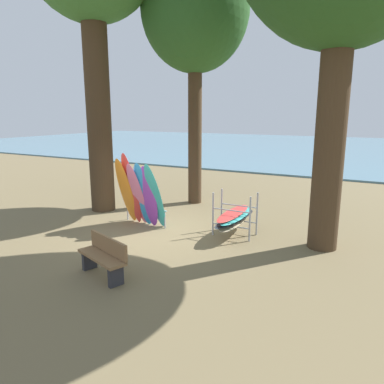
# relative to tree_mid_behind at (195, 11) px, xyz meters

# --- Properties ---
(ground_plane) EXTENTS (80.00, 80.00, 0.00)m
(ground_plane) POSITION_rel_tree_mid_behind_xyz_m (0.59, -3.94, -6.96)
(ground_plane) COLOR brown
(lake_water) EXTENTS (80.00, 36.00, 0.10)m
(lake_water) POSITION_rel_tree_mid_behind_xyz_m (0.59, 25.68, -6.91)
(lake_water) COLOR slate
(lake_water) RESTS_ON ground
(tree_mid_behind) EXTENTS (3.86, 3.86, 9.27)m
(tree_mid_behind) POSITION_rel_tree_mid_behind_xyz_m (0.00, 0.00, 0.00)
(tree_mid_behind) COLOR #42301E
(tree_mid_behind) RESTS_ON ground
(leaning_board_pile) EXTENTS (1.76, 0.85, 2.28)m
(leaning_board_pile) POSITION_rel_tree_mid_behind_xyz_m (-0.05, -3.50, -5.94)
(leaning_board_pile) COLOR orange
(leaning_board_pile) RESTS_ON ground
(board_storage_rack) EXTENTS (1.15, 2.13, 1.25)m
(board_storage_rack) POSITION_rel_tree_mid_behind_xyz_m (2.82, -2.91, -6.44)
(board_storage_rack) COLOR #9EA0A5
(board_storage_rack) RESTS_ON ground
(park_bench) EXTENTS (1.46, 0.84, 0.85)m
(park_bench) POSITION_rel_tree_mid_behind_xyz_m (1.38, -6.75, -6.51)
(park_bench) COLOR #2D2D33
(park_bench) RESTS_ON ground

